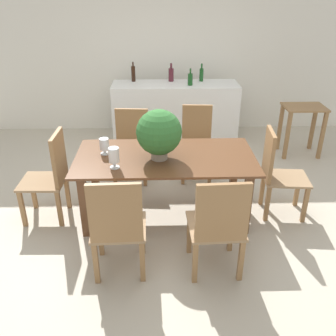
# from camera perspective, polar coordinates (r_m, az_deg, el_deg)

# --- Properties ---
(ground_plane) EXTENTS (7.04, 7.04, 0.00)m
(ground_plane) POSITION_cam_1_polar(r_m,az_deg,el_deg) (4.46, -0.47, -5.48)
(ground_plane) COLOR #BCB29E
(back_wall) EXTENTS (6.40, 0.10, 2.60)m
(back_wall) POSITION_cam_1_polar(r_m,az_deg,el_deg) (6.45, -1.02, 17.24)
(back_wall) COLOR silver
(back_wall) RESTS_ON ground
(dining_table) EXTENTS (1.89, 0.95, 0.73)m
(dining_table) POSITION_cam_1_polar(r_m,az_deg,el_deg) (3.96, -0.44, 0.31)
(dining_table) COLOR brown
(dining_table) RESTS_ON ground
(chair_near_right) EXTENTS (0.50, 0.50, 1.00)m
(chair_near_right) POSITION_cam_1_polar(r_m,az_deg,el_deg) (3.20, 7.75, -8.47)
(chair_near_right) COLOR olive
(chair_near_right) RESTS_ON ground
(chair_near_left) EXTENTS (0.49, 0.46, 1.00)m
(chair_near_left) POSITION_cam_1_polar(r_m,az_deg,el_deg) (3.19, -7.78, -8.61)
(chair_near_left) COLOR olive
(chair_near_left) RESTS_ON ground
(chair_far_right) EXTENTS (0.44, 0.43, 0.96)m
(chair_far_right) POSITION_cam_1_polar(r_m,az_deg,el_deg) (4.88, 4.41, 4.47)
(chair_far_right) COLOR olive
(chair_far_right) RESTS_ON ground
(chair_head_end) EXTENTS (0.48, 0.45, 1.00)m
(chair_head_end) POSITION_cam_1_polar(r_m,az_deg,el_deg) (4.15, -17.48, -0.79)
(chair_head_end) COLOR olive
(chair_head_end) RESTS_ON ground
(chair_foot_end) EXTENTS (0.51, 0.45, 0.99)m
(chair_foot_end) POSITION_cam_1_polar(r_m,az_deg,el_deg) (4.20, 16.39, -0.37)
(chair_foot_end) COLOR olive
(chair_foot_end) RESTS_ON ground
(chair_far_left) EXTENTS (0.49, 0.44, 0.92)m
(chair_far_left) POSITION_cam_1_polar(r_m,az_deg,el_deg) (4.87, -5.62, 4.21)
(chair_far_left) COLOR olive
(chair_far_left) RESTS_ON ground
(flower_centerpiece) EXTENTS (0.46, 0.46, 0.52)m
(flower_centerpiece) POSITION_cam_1_polar(r_m,az_deg,el_deg) (3.74, -1.41, 5.41)
(flower_centerpiece) COLOR gray
(flower_centerpiece) RESTS_ON dining_table
(crystal_vase_left) EXTENTS (0.11, 0.11, 0.21)m
(crystal_vase_left) POSITION_cam_1_polar(r_m,az_deg,el_deg) (3.65, -8.31, 1.86)
(crystal_vase_left) COLOR silver
(crystal_vase_left) RESTS_ON dining_table
(crystal_vase_center_near) EXTENTS (0.10, 0.10, 0.18)m
(crystal_vase_center_near) POSITION_cam_1_polar(r_m,az_deg,el_deg) (3.97, -9.77, 3.52)
(crystal_vase_center_near) COLOR silver
(crystal_vase_center_near) RESTS_ON dining_table
(wine_glass) EXTENTS (0.06, 0.06, 0.14)m
(wine_glass) POSITION_cam_1_polar(r_m,az_deg,el_deg) (3.84, -8.75, 2.72)
(wine_glass) COLOR silver
(wine_glass) RESTS_ON dining_table
(kitchen_counter) EXTENTS (1.97, 0.59, 0.94)m
(kitchen_counter) POSITION_cam_1_polar(r_m,az_deg,el_deg) (6.04, 1.10, 8.46)
(kitchen_counter) COLOR white
(kitchen_counter) RESTS_ON ground
(wine_bottle_tall) EXTENTS (0.07, 0.07, 0.25)m
(wine_bottle_tall) POSITION_cam_1_polar(r_m,az_deg,el_deg) (5.82, 3.43, 13.49)
(wine_bottle_tall) COLOR #194C1E
(wine_bottle_tall) RESTS_ON kitchen_counter
(wine_bottle_dark) EXTENTS (0.06, 0.06, 0.30)m
(wine_bottle_dark) POSITION_cam_1_polar(r_m,az_deg,el_deg) (6.06, -5.35, 14.26)
(wine_bottle_dark) COLOR black
(wine_bottle_dark) RESTS_ON kitchen_counter
(wine_bottle_green) EXTENTS (0.06, 0.06, 0.27)m
(wine_bottle_green) POSITION_cam_1_polar(r_m,az_deg,el_deg) (6.07, 5.16, 14.13)
(wine_bottle_green) COLOR #194C1E
(wine_bottle_green) RESTS_ON kitchen_counter
(wine_bottle_clear) EXTENTS (0.08, 0.08, 0.28)m
(wine_bottle_clear) POSITION_cam_1_polar(r_m,az_deg,el_deg) (6.05, 0.48, 14.20)
(wine_bottle_clear) COLOR #511E28
(wine_bottle_clear) RESTS_ON kitchen_counter
(side_table) EXTENTS (0.59, 0.44, 0.75)m
(side_table) POSITION_cam_1_polar(r_m,az_deg,el_deg) (5.86, 19.95, 6.94)
(side_table) COLOR olive
(side_table) RESTS_ON ground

